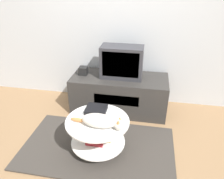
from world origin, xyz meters
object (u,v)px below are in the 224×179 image
(tv, at_px, (122,62))
(dvd_box, at_px, (96,109))
(speaker, at_px, (83,71))
(cat, at_px, (101,121))

(tv, height_order, dvd_box, tv)
(dvd_box, bearing_deg, tv, 76.26)
(dvd_box, bearing_deg, speaker, 116.85)
(speaker, height_order, dvd_box, speaker)
(speaker, relative_size, dvd_box, 0.48)
(tv, distance_m, speaker, 0.59)
(cat, bearing_deg, dvd_box, 118.77)
(tv, distance_m, dvd_box, 0.85)
(tv, bearing_deg, cat, -93.73)
(tv, relative_size, cat, 0.97)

